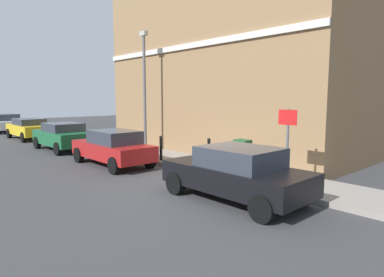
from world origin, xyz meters
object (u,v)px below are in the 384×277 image
object	(u,v)px
car_red	(113,147)
car_white	(6,123)
car_green	(63,136)
bollard_near_cabinet	(209,150)
street_sign	(287,136)
lamppost	(145,86)
car_black	(237,173)
car_yellow	(29,128)
bollard_far_kerb	(161,147)
utility_cabinet	(242,157)

from	to	relation	value
car_red	car_white	xyz separation A→B (m)	(0.17, 17.65, 0.00)
car_green	bollard_near_cabinet	size ratio (longest dim) A/B	3.92
street_sign	lamppost	bearing A→B (deg)	85.21
car_white	lamppost	world-z (taller)	lamppost
street_sign	bollard_near_cabinet	bearing A→B (deg)	79.86
car_green	street_sign	xyz separation A→B (m)	(1.83, -12.24, 0.90)
car_black	street_sign	bearing A→B (deg)	-106.02
car_yellow	bollard_far_kerb	bearing A→B (deg)	-174.04
car_black	bollard_far_kerb	size ratio (longest dim) A/B	3.95
bollard_far_kerb	lamppost	distance (m)	3.69
bollard_far_kerb	street_sign	xyz separation A→B (m)	(0.20, -5.82, 0.96)
car_red	street_sign	world-z (taller)	street_sign
bollard_near_cabinet	lamppost	world-z (taller)	lamppost
bollard_near_cabinet	street_sign	size ratio (longest dim) A/B	0.45
car_white	lamppost	distance (m)	16.60
car_yellow	car_white	size ratio (longest dim) A/B	1.05
utility_cabinet	car_yellow	bearing A→B (deg)	98.02
bollard_far_kerb	bollard_near_cabinet	bearing A→B (deg)	-65.02
bollard_far_kerb	car_white	bearing A→B (deg)	94.53
car_red	street_sign	bearing A→B (deg)	-165.31
car_white	car_green	bearing A→B (deg)	179.55
car_yellow	lamppost	distance (m)	10.76
utility_cabinet	bollard_far_kerb	world-z (taller)	utility_cabinet
car_black	car_green	world-z (taller)	car_black
utility_cabinet	car_white	bearing A→B (deg)	95.81
car_green	utility_cabinet	bearing A→B (deg)	-167.16
car_green	street_sign	distance (m)	12.41
car_black	street_sign	xyz separation A→B (m)	(1.69, -0.47, 0.90)
car_red	bollard_near_cabinet	distance (m)	3.92
car_green	lamppost	xyz separation A→B (m)	(2.53, -3.95, 2.54)
car_white	bollard_far_kerb	size ratio (longest dim) A/B	3.94
bollard_far_kerb	lamppost	world-z (taller)	lamppost
street_sign	lamppost	distance (m)	8.48
car_green	bollard_far_kerb	distance (m)	6.62
car_yellow	lamppost	size ratio (longest dim) A/B	0.75
lamppost	street_sign	bearing A→B (deg)	-94.79
car_green	car_white	distance (m)	12.28
car_black	car_green	size ratio (longest dim) A/B	1.01
car_red	lamppost	distance (m)	3.87
car_yellow	street_sign	distance (m)	18.56
bollard_near_cabinet	bollard_far_kerb	size ratio (longest dim) A/B	1.00
car_black	car_green	xyz separation A→B (m)	(-0.15, 11.78, 0.00)
car_black	bollard_near_cabinet	size ratio (longest dim) A/B	3.95
car_green	bollard_far_kerb	xyz separation A→B (m)	(1.63, -6.42, -0.06)
car_white	bollard_far_kerb	world-z (taller)	car_white
car_red	car_yellow	bearing A→B (deg)	-1.13
bollard_near_cabinet	utility_cabinet	bearing A→B (deg)	-93.25
car_white	car_yellow	bearing A→B (deg)	-179.94
bollard_far_kerb	car_red	bearing A→B (deg)	147.44
bollard_near_cabinet	street_sign	world-z (taller)	street_sign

